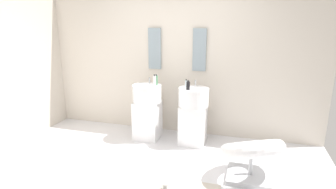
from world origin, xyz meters
TOP-DOWN VIEW (x-y plane):
  - ground_plane at (0.00, 0.00)m, footprint 4.80×3.60m
  - rear_partition at (0.00, 1.65)m, footprint 4.80×0.10m
  - pedestal_sink_left at (-0.38, 1.16)m, footprint 0.47×0.47m
  - pedestal_sink_right at (0.38, 1.16)m, footprint 0.47×0.47m
  - vanity_mirror_left at (-0.38, 1.58)m, footprint 0.22×0.03m
  - vanity_mirror_right at (0.38, 1.58)m, footprint 0.22×0.03m
  - lounge_chair at (1.28, 0.33)m, footprint 1.07×1.07m
  - coffee_mug at (0.34, -0.21)m, footprint 0.08×0.08m
  - soap_bottle_green at (-0.23, 1.20)m, footprint 0.05×0.05m
  - soap_bottle_black at (0.32, 1.03)m, footprint 0.05×0.05m
  - soap_bottle_white at (-0.24, 1.14)m, footprint 0.05×0.05m
  - soap_bottle_clear at (0.27, 1.15)m, footprint 0.04×0.04m

SIDE VIEW (x-z plane):
  - ground_plane at x=0.00m, z-range -0.04..0.00m
  - coffee_mug at x=0.34m, z-range 0.01..0.09m
  - lounge_chair at x=1.28m, z-range 0.03..0.67m
  - pedestal_sink_left at x=-0.38m, z-range -0.02..1.00m
  - pedestal_sink_right at x=0.38m, z-range -0.02..1.00m
  - soap_bottle_clear at x=0.27m, z-range 0.91..1.04m
  - soap_bottle_black at x=0.32m, z-range 0.91..1.05m
  - soap_bottle_green at x=-0.23m, z-range 0.91..1.08m
  - soap_bottle_white at x=-0.24m, z-range 0.91..1.09m
  - rear_partition at x=0.00m, z-range 0.00..2.60m
  - vanity_mirror_left at x=-0.38m, z-range 1.11..1.80m
  - vanity_mirror_right at x=0.38m, z-range 1.11..1.80m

